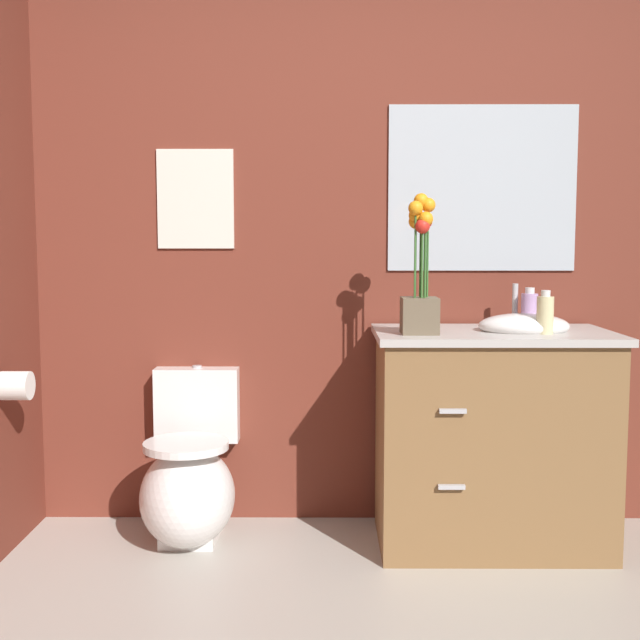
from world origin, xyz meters
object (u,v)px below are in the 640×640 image
flower_vase (420,281)px  wall_mirror (482,188)px  vanity_cabinet (492,435)px  wall_poster (196,199)px  lotion_bottle (529,310)px  toilet (189,482)px  soap_bottle (545,314)px  toilet_paper_roll (16,386)px

flower_vase → wall_mirror: size_ratio=0.67×
vanity_cabinet → wall_poster: 1.58m
lotion_bottle → wall_poster: (-1.39, 0.18, 0.46)m
vanity_cabinet → lotion_bottle: (0.17, 0.12, 0.50)m
flower_vase → wall_poster: wall_poster is taller
toilet → soap_bottle: size_ratio=4.11×
vanity_cabinet → wall_poster: size_ratio=2.50×
lotion_bottle → wall_poster: size_ratio=0.39×
vanity_cabinet → lotion_bottle: size_ratio=6.36×
wall_mirror → vanity_cabinet: bearing=-89.5°
vanity_cabinet → toilet_paper_roll: 1.87m
soap_bottle → lotion_bottle: bearing=91.9°
vanity_cabinet → wall_mirror: bearing=90.5°
flower_vase → wall_poster: (-0.92, 0.39, 0.33)m
toilet → wall_mirror: bearing=12.3°
lotion_bottle → toilet: bearing=-176.3°
wall_mirror → toilet_paper_roll: bearing=-165.9°
lotion_bottle → flower_vase: bearing=-155.9°
vanity_cabinet → wall_poster: (-1.23, 0.29, 0.96)m
lotion_bottle → toilet_paper_roll: 2.05m
toilet → wall_poster: bearing=90.0°
soap_bottle → flower_vase: bearing=180.0°
toilet → lotion_bottle: bearing=3.7°
toilet_paper_roll → wall_poster: bearing=36.8°
wall_poster → vanity_cabinet: bearing=-13.5°
toilet → wall_poster: wall_poster is taller
wall_mirror → toilet_paper_roll: (-1.85, -0.46, -0.77)m
vanity_cabinet → wall_mirror: (-0.00, 0.29, 1.00)m
toilet → flower_vase: (0.92, -0.12, 0.83)m
toilet → lotion_bottle: (1.39, 0.09, 0.70)m
wall_poster → wall_mirror: bearing=0.0°
wall_poster → lotion_bottle: bearing=-7.3°
vanity_cabinet → wall_mirror: 1.04m
lotion_bottle → wall_mirror: size_ratio=0.21×
vanity_cabinet → toilet_paper_roll: vanity_cabinet is taller
flower_vase → wall_poster: bearing=157.0°
soap_bottle → toilet_paper_roll: size_ratio=1.53×
lotion_bottle → soap_bottle: bearing=-88.1°
soap_bottle → wall_poster: wall_poster is taller
soap_bottle → wall_mirror: (-0.18, 0.39, 0.50)m
flower_vase → toilet: bearing=172.4°
vanity_cabinet → soap_bottle: bearing=-28.9°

